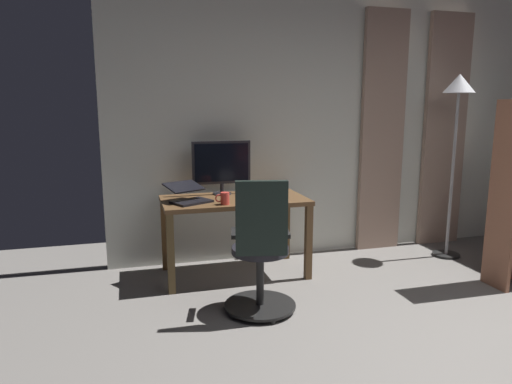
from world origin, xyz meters
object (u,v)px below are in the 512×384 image
computer_monitor (222,164)px  computer_mouse (273,192)px  floor_lamp (458,106)px  mug_tea (224,198)px  computer_keyboard (260,197)px  laptop (189,196)px  office_chair (261,254)px  desk (234,209)px

computer_monitor → computer_mouse: bearing=168.7°
floor_lamp → mug_tea: bearing=3.8°
computer_monitor → computer_keyboard: (-0.30, 0.31, -0.28)m
computer_keyboard → laptop: bearing=-2.6°
computer_monitor → floor_lamp: bearing=172.5°
floor_lamp → office_chair: bearing=19.4°
office_chair → computer_mouse: size_ratio=10.60×
computer_monitor → floor_lamp: floor_lamp is taller
computer_monitor → computer_keyboard: size_ratio=1.56×
desk → computer_keyboard: bearing=158.9°
computer_keyboard → laptop: laptop is taller
computer_keyboard → floor_lamp: bearing=-179.9°
laptop → desk: bearing=160.9°
computer_keyboard → computer_mouse: (-0.19, -0.22, 0.01)m
computer_monitor → laptop: size_ratio=1.25×
desk → mug_tea: (0.14, 0.25, 0.15)m
desk → office_chair: office_chair is taller
computer_keyboard → floor_lamp: floor_lamp is taller
laptop → computer_mouse: 0.87m
computer_monitor → floor_lamp: size_ratio=0.30×
desk → computer_monitor: (0.07, -0.23, 0.39)m
desk → floor_lamp: size_ratio=0.70×
computer_keyboard → mug_tea: size_ratio=2.88×
computer_monitor → laptop: (0.36, 0.29, -0.24)m
computer_monitor → computer_mouse: computer_monitor is taller
office_chair → desk: bearing=103.0°
desk → computer_keyboard: computer_keyboard is taller
office_chair → computer_monitor: size_ratio=1.88×
desk → floor_lamp: bearing=177.9°
computer_monitor → office_chair: bearing=93.2°
computer_mouse → floor_lamp: floor_lamp is taller
desk → office_chair: (0.01, 0.89, -0.16)m
laptop → floor_lamp: size_ratio=0.24×
office_chair → floor_lamp: size_ratio=0.56×
desk → laptop: size_ratio=2.94×
laptop → computer_monitor: bearing=-168.4°
desk → floor_lamp: floor_lamp is taller
computer_monitor → mug_tea: (0.07, 0.47, -0.24)m
computer_keyboard → laptop: 0.66m
computer_keyboard → desk: bearing=-21.1°
desk → computer_monitor: computer_monitor is taller
office_chair → mug_tea: bearing=115.3°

